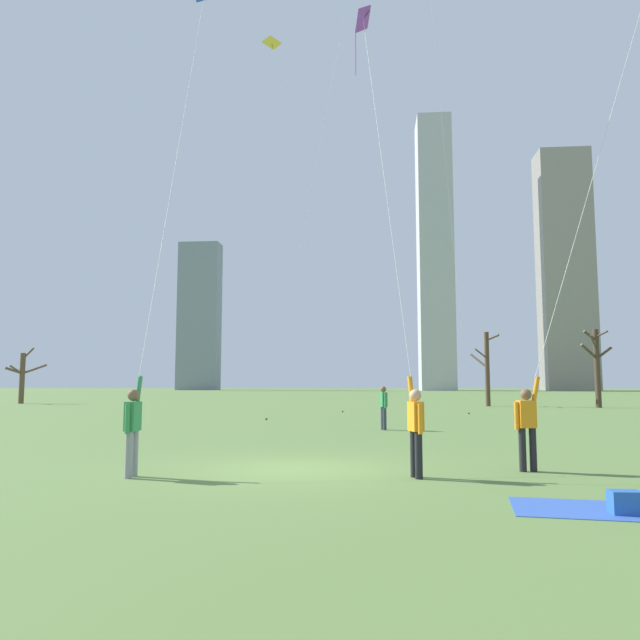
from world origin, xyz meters
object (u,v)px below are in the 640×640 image
at_px(distant_kite_low_near_trees_green, 432,10).
at_px(bare_tree_rightmost, 597,364).
at_px(kite_flyer_foreground_right_purple, 408,364).
at_px(distant_kite_high_overhead_yellow, 277,70).
at_px(bare_tree_leftmost, 487,367).
at_px(kite_flyer_foreground_left_orange, 580,235).
at_px(kite_flyer_midfield_right_blue, 164,237).
at_px(distant_kite_drifting_left_red, 344,18).
at_px(picnic_spot, 605,505).
at_px(bystander_strolling_midfield, 383,405).
at_px(bare_tree_center, 23,376).

distance_m(distant_kite_low_near_trees_green, bare_tree_rightmost, 26.37).
xyz_separation_m(kite_flyer_foreground_right_purple, distant_kite_low_near_trees_green, (2.64, 19.77, 19.88)).
relative_size(distant_kite_high_overhead_yellow, bare_tree_leftmost, 4.06).
xyz_separation_m(kite_flyer_foreground_right_purple, distant_kite_high_overhead_yellow, (-6.37, 22.91, 18.55)).
relative_size(kite_flyer_foreground_left_orange, kite_flyer_midfield_right_blue, 1.27).
bearing_deg(distant_kite_drifting_left_red, kite_flyer_foreground_right_purple, -82.72).
bearing_deg(kite_flyer_foreground_right_purple, distant_kite_low_near_trees_green, 82.39).
bearing_deg(distant_kite_drifting_left_red, picnic_spot, -76.40).
bearing_deg(kite_flyer_midfield_right_blue, kite_flyer_foreground_left_orange, -2.98).
height_order(picnic_spot, bare_tree_leftmost, bare_tree_leftmost).
bearing_deg(kite_flyer_foreground_left_orange, picnic_spot, -106.47).
height_order(kite_flyer_midfield_right_blue, bare_tree_leftmost, kite_flyer_midfield_right_blue).
distance_m(bystander_strolling_midfield, distant_kite_drifting_left_red, 18.08).
xyz_separation_m(distant_kite_drifting_left_red, picnic_spot, (4.33, -17.89, -18.48)).
height_order(bystander_strolling_midfield, distant_kite_drifting_left_red, distant_kite_drifting_left_red).
relative_size(picnic_spot, bare_tree_rightmost, 0.35).
height_order(kite_flyer_foreground_left_orange, bare_tree_center, kite_flyer_foreground_left_orange).
xyz_separation_m(kite_flyer_midfield_right_blue, picnic_spot, (8.04, -5.06, -5.11)).
distance_m(distant_kite_low_near_trees_green, bare_tree_center, 42.89).
distance_m(distant_kite_drifting_left_red, bare_tree_leftmost, 27.88).
distance_m(distant_kite_high_overhead_yellow, bare_tree_rightmost, 29.65).
bearing_deg(kite_flyer_midfield_right_blue, picnic_spot, -32.17).
distance_m(distant_kite_drifting_left_red, picnic_spot, 26.08).
distance_m(bystander_strolling_midfield, picnic_spot, 14.67).
xyz_separation_m(kite_flyer_foreground_left_orange, distant_kite_drifting_left_red, (-5.68, 13.32, 13.65)).
relative_size(kite_flyer_foreground_right_purple, bystander_strolling_midfield, 7.23).
relative_size(kite_flyer_foreground_right_purple, distant_kite_drifting_left_red, 0.56).
bearing_deg(bare_tree_rightmost, kite_flyer_foreground_right_purple, -114.53).
xyz_separation_m(distant_kite_low_near_trees_green, bare_tree_leftmost, (5.26, 15.87, -19.01)).
height_order(distant_kite_high_overhead_yellow, distant_kite_low_near_trees_green, distant_kite_low_near_trees_green).
relative_size(kite_flyer_midfield_right_blue, distant_kite_drifting_left_red, 0.83).
bearing_deg(bystander_strolling_midfield, distant_kite_low_near_trees_green, 70.99).
bearing_deg(distant_kite_low_near_trees_green, bare_tree_leftmost, 71.65).
bearing_deg(bare_tree_rightmost, picnic_spot, -109.24).
xyz_separation_m(distant_kite_low_near_trees_green, distant_kite_drifting_left_red, (-4.52, -5.08, -3.42)).
bearing_deg(kite_flyer_foreground_left_orange, distant_kite_low_near_trees_green, 93.60).
xyz_separation_m(picnic_spot, bare_tree_center, (-33.22, 41.38, 2.29)).
relative_size(kite_flyer_foreground_left_orange, picnic_spot, 11.15).
relative_size(kite_flyer_foreground_left_orange, bare_tree_leftmost, 3.91).
bearing_deg(distant_kite_drifting_left_red, kite_flyer_foreground_left_orange, -66.91).
xyz_separation_m(kite_flyer_midfield_right_blue, bare_tree_rightmost, (20.75, 31.36, -2.11)).
xyz_separation_m(kite_flyer_foreground_left_orange, bare_tree_rightmost, (11.36, 31.85, -1.83)).
bearing_deg(distant_kite_low_near_trees_green, kite_flyer_foreground_right_purple, -97.61).
height_order(kite_flyer_midfield_right_blue, bare_tree_center, kite_flyer_midfield_right_blue).
distance_m(kite_flyer_midfield_right_blue, bystander_strolling_midfield, 11.54).
distance_m(kite_flyer_foreground_left_orange, bare_tree_leftmost, 34.57).
distance_m(kite_flyer_midfield_right_blue, distant_kite_low_near_trees_green, 25.90).
relative_size(distant_kite_low_near_trees_green, bare_tree_rightmost, 4.38).
distance_m(kite_flyer_foreground_left_orange, distant_kite_low_near_trees_green, 25.13).
height_order(kite_flyer_foreground_left_orange, bare_tree_rightmost, kite_flyer_foreground_left_orange).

